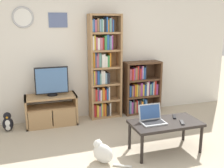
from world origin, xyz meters
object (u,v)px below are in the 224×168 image
object	(u,v)px
coffee_table	(165,125)
laptop	(152,118)
remote_near_laptop	(182,123)
remote_far_from_laptop	(174,117)
television	(52,81)
bookshelf_short	(140,89)
cat	(102,152)
tv_stand	(51,110)
penguin_figurine	(8,123)
bookshelf_tall	(103,67)

from	to	relation	value
coffee_table	laptop	xyz separation A→B (m)	(-0.20, 0.05, 0.11)
laptop	remote_near_laptop	xyz separation A→B (m)	(0.40, -0.17, -0.05)
remote_near_laptop	laptop	bearing A→B (deg)	-0.63
remote_far_from_laptop	television	bearing A→B (deg)	166.67
bookshelf_short	remote_far_from_laptop	size ratio (longest dim) A/B	6.62
remote_far_from_laptop	cat	size ratio (longest dim) A/B	0.33
bookshelf_short	coffee_table	world-z (taller)	bookshelf_short
cat	television	bearing A→B (deg)	68.82
tv_stand	cat	world-z (taller)	tv_stand
coffee_table	penguin_figurine	bearing A→B (deg)	146.55
laptop	remote_far_from_laptop	bearing A→B (deg)	9.21
bookshelf_short	penguin_figurine	xyz separation A→B (m)	(-2.56, -0.17, -0.36)
remote_far_from_laptop	cat	distance (m)	1.24
penguin_figurine	coffee_table	bearing A→B (deg)	-33.45
laptop	remote_near_laptop	world-z (taller)	laptop
coffee_table	cat	xyz separation A→B (m)	(-0.97, -0.03, -0.26)
bookshelf_tall	remote_far_from_laptop	bearing A→B (deg)	-66.03
tv_stand	cat	distance (m)	1.66
laptop	remote_far_from_laptop	distance (m)	0.42
tv_stand	television	size ratio (longest dim) A/B	1.56
remote_near_laptop	cat	size ratio (longest dim) A/B	0.34
penguin_figurine	laptop	bearing A→B (deg)	-34.87
penguin_figurine	bookshelf_tall	bearing A→B (deg)	5.65
bookshelf_tall	penguin_figurine	distance (m)	1.98
laptop	remote_far_from_laptop	world-z (taller)	laptop
laptop	penguin_figurine	world-z (taller)	laptop
bookshelf_tall	cat	bearing A→B (deg)	-106.70
cat	bookshelf_tall	bearing A→B (deg)	35.16
penguin_figurine	cat	bearing A→B (deg)	-49.82
tv_stand	television	world-z (taller)	television
coffee_table	cat	size ratio (longest dim) A/B	2.10
bookshelf_tall	laptop	xyz separation A→B (m)	(0.27, -1.60, -0.50)
bookshelf_short	coffee_table	size ratio (longest dim) A/B	1.05
bookshelf_short	penguin_figurine	size ratio (longest dim) A/B	3.16
coffee_table	cat	bearing A→B (deg)	-178.33
coffee_table	remote_near_laptop	size ratio (longest dim) A/B	6.19
coffee_table	remote_far_from_laptop	xyz separation A→B (m)	(0.22, 0.12, 0.06)
tv_stand	television	distance (m)	0.54
remote_far_from_laptop	penguin_figurine	distance (m)	2.82
coffee_table	remote_near_laptop	distance (m)	0.24
tv_stand	television	bearing A→B (deg)	7.71
cat	tv_stand	bearing A→B (deg)	70.01
remote_near_laptop	penguin_figurine	world-z (taller)	remote_near_laptop
penguin_figurine	remote_far_from_laptop	bearing A→B (deg)	-28.87
television	remote_far_from_laptop	xyz separation A→B (m)	(1.67, -1.43, -0.35)
television	bookshelf_short	distance (m)	1.80
tv_stand	bookshelf_short	size ratio (longest dim) A/B	0.85
penguin_figurine	remote_near_laptop	bearing A→B (deg)	-33.16
penguin_figurine	television	bearing A→B (deg)	5.20
bookshelf_short	television	bearing A→B (deg)	-176.96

